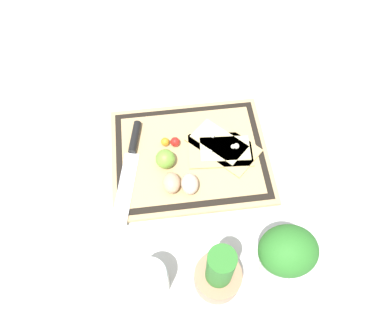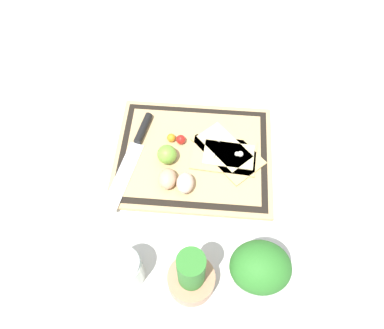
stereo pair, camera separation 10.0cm
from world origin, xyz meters
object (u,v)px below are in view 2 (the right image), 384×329
Objects in this scene: pizza_slice_near at (227,150)px; herb_pot at (191,277)px; egg_pink at (185,183)px; cherry_tomato_yellow at (171,138)px; lime at (167,154)px; cherry_tomato_red at (181,140)px; knife at (137,144)px; pizza_slice_far at (225,155)px; sauce_jar at (126,270)px; egg_brown at (168,179)px; herb_glass at (258,272)px.

herb_pot is (0.07, 0.36, 0.04)m from pizza_slice_near.
cherry_tomato_yellow is at bearing -70.18° from egg_pink.
pizza_slice_near is 0.16m from egg_pink.
lime is at bearing 14.15° from pizza_slice_near.
lime is 0.34m from herb_pot.
herb_pot is (-0.04, 0.24, 0.03)m from egg_pink.
egg_pink is 0.14m from cherry_tomato_red.
lime is 0.28× the size of herb_pot.
cherry_tomato_yellow is at bearing -8.28° from pizza_slice_near.
lime is at bearing 156.13° from knife.
sauce_jar is (0.22, 0.34, 0.02)m from pizza_slice_far.
lime reaches higher than knife.
pizza_slice_far is at bearing -147.09° from egg_brown.
cherry_tomato_red is at bearing -99.63° from egg_brown.
lime is at bearing -100.66° from sauce_jar.
cherry_tomato_yellow is 0.13× the size of herb_pot.
egg_pink is 2.20× the size of cherry_tomato_red.
sauce_jar is (0.07, 0.24, 0.00)m from egg_brown.
pizza_slice_near is 8.07× the size of cherry_tomato_red.
egg_pink is (0.11, 0.12, 0.02)m from pizza_slice_near.
egg_pink is at bearing 125.06° from lime.
egg_brown reaches higher than pizza_slice_near.
herb_pot is at bearing 102.73° from cherry_tomato_yellow.
egg_brown is 0.31× the size of herb_pot.
pizza_slice_near is at bearing -131.59° from egg_pink.
pizza_slice_far is at bearing 176.38° from knife.
lime reaches higher than egg_brown.
egg_brown is 0.27m from herb_pot.
knife is at bearing 14.49° from cherry_tomato_yellow.
egg_pink reaches higher than pizza_slice_near.
pizza_slice_far is 0.16m from lime.
egg_brown is at bearing 32.91° from pizza_slice_far.
herb_pot reaches higher than egg_brown.
herb_glass is at bearing 100.22° from pizza_slice_near.
herb_glass is (-0.23, 0.32, 0.09)m from lime.
herb_glass reaches higher than egg_brown.
herb_pot is at bearing 98.91° from cherry_tomato_red.
sauce_jar is (0.12, 0.24, 0.00)m from egg_pink.
cherry_tomato_yellow is (0.05, -0.14, -0.01)m from egg_pink.
egg_brown is at bearing -48.43° from herb_glass.
herb_pot reaches higher than pizza_slice_near.
egg_brown reaches higher than cherry_tomato_yellow.
egg_brown is at bearing 36.12° from pizza_slice_near.
herb_glass reaches higher than pizza_slice_near.
pizza_slice_far is 0.37m from herb_glass.
cherry_tomato_yellow is (-0.00, -0.06, -0.01)m from lime.
cherry_tomato_yellow is 0.39m from sauce_jar.
egg_pink is (-0.05, 0.01, 0.00)m from egg_brown.
pizza_slice_near and pizza_slice_far have the same top height.
cherry_tomato_yellow reaches higher than knife.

